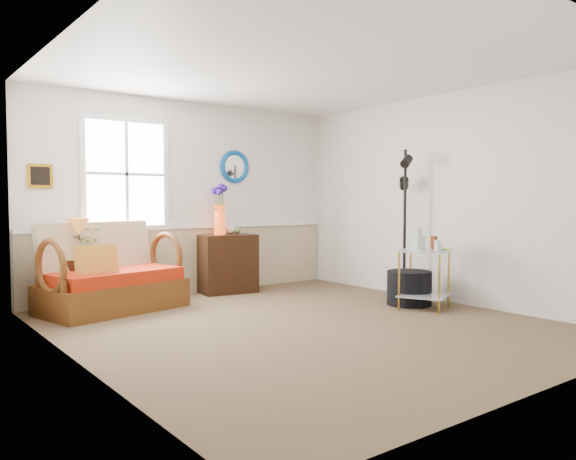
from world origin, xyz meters
TOP-DOWN VIEW (x-y plane):
  - floor at (0.00, 0.00)m, footprint 4.50×5.00m
  - ceiling at (0.00, 0.00)m, footprint 4.50×5.00m
  - walls at (0.00, 0.00)m, footprint 4.51×5.01m
  - wainscot at (0.00, 2.48)m, footprint 4.46×0.02m
  - chair_rail at (0.00, 2.47)m, footprint 4.46×0.04m
  - window at (-0.90, 2.47)m, footprint 1.14×0.06m
  - picture at (-1.92, 2.48)m, footprint 0.28×0.03m
  - mirror at (0.70, 2.48)m, footprint 0.47×0.07m
  - loveseat at (-1.29, 1.91)m, footprint 1.71×1.20m
  - throw_pillow at (-1.53, 1.73)m, footprint 0.45×0.15m
  - lamp_stand at (-1.62, 2.19)m, footprint 0.44×0.44m
  - table_lamp at (-1.59, 2.17)m, footprint 0.34×0.34m
  - potted_plant at (-1.49, 2.15)m, footprint 0.43×0.45m
  - cabinet at (0.43, 2.24)m, footprint 0.81×0.58m
  - flower_vase at (0.33, 2.27)m, footprint 0.22×0.22m
  - side_table at (1.66, -0.17)m, footprint 0.72×0.72m
  - tabletop_items at (1.72, -0.18)m, footprint 0.61×0.61m
  - floor_lamp at (1.97, 0.41)m, footprint 0.34×0.34m
  - ottoman at (1.71, 0.10)m, footprint 0.71×0.71m

SIDE VIEW (x-z plane):
  - floor at x=0.00m, z-range -0.01..0.01m
  - ottoman at x=1.71m, z-range 0.00..0.41m
  - lamp_stand at x=-1.62m, z-range 0.00..0.59m
  - side_table at x=1.66m, z-range 0.00..0.69m
  - cabinet at x=0.43m, z-range 0.00..0.80m
  - wainscot at x=0.00m, z-range 0.00..0.90m
  - loveseat at x=-1.29m, z-range 0.00..1.01m
  - throw_pillow at x=-1.53m, z-range 0.33..0.78m
  - potted_plant at x=-1.49m, z-range 0.59..0.88m
  - tabletop_items at x=1.72m, z-range 0.69..0.96m
  - table_lamp at x=-1.59m, z-range 0.59..1.07m
  - chair_rail at x=0.00m, z-range 0.89..0.95m
  - floor_lamp at x=1.97m, z-range 0.00..1.92m
  - flower_vase at x=0.33m, z-range 0.80..1.47m
  - walls at x=0.00m, z-range 0.00..2.60m
  - picture at x=-1.92m, z-range 1.41..1.69m
  - window at x=-0.90m, z-range 0.88..2.32m
  - mirror at x=0.70m, z-range 1.51..1.99m
  - ceiling at x=0.00m, z-range 2.60..2.60m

